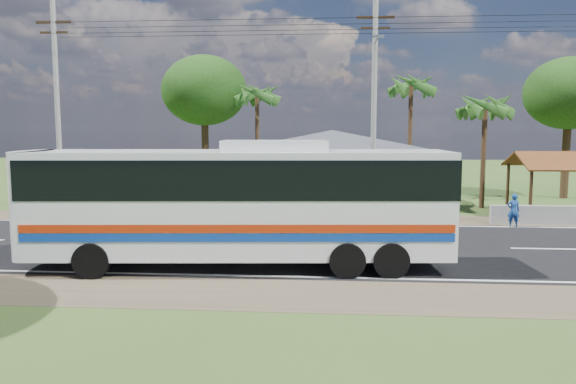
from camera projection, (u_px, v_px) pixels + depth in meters
name	position (u px, v px, depth m)	size (l,w,h in m)	color
ground	(306.00, 245.00, 21.76)	(120.00, 120.00, 0.00)	#2E4C1B
road	(306.00, 245.00, 21.76)	(120.00, 16.00, 0.03)	black
house	(332.00, 159.00, 34.26)	(12.40, 10.00, 5.00)	tan
waiting_shed	(566.00, 163.00, 28.87)	(5.20, 4.48, 3.35)	#382214
concrete_barrier	(566.00, 215.00, 26.34)	(7.00, 0.30, 0.90)	#9E9E99
utility_poles	(367.00, 102.00, 27.32)	(32.80, 2.22, 11.00)	#9E9E99
palm_near	(485.00, 107.00, 31.27)	(2.80, 2.80, 6.70)	#47301E
palm_mid	(411.00, 87.00, 35.83)	(2.80, 2.80, 8.20)	#47301E
palm_far	(257.00, 95.00, 37.15)	(2.80, 2.80, 7.70)	#47301E
tree_behind_house	(204.00, 91.00, 39.39)	(6.00, 6.00, 9.61)	#47301E
tree_behind_shed	(569.00, 94.00, 35.62)	(5.60, 5.60, 9.02)	#47301E
coach_bus	(241.00, 196.00, 18.02)	(13.53, 3.87, 4.15)	silver
person	(513.00, 210.00, 25.63)	(0.57, 0.37, 1.56)	navy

